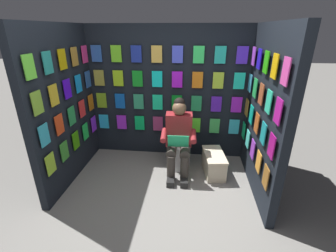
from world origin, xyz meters
TOP-DOWN VIEW (x-y plane):
  - ground_plane at (0.00, 0.00)m, footprint 30.00×30.00m
  - display_wall_back at (0.00, -1.72)m, footprint 2.74×0.14m
  - display_wall_left at (-1.37, -0.83)m, footprint 0.14×1.67m
  - display_wall_right at (1.37, -0.83)m, footprint 0.14×1.67m
  - toilet at (-0.23, -1.31)m, footprint 0.41×0.56m
  - person_reading at (-0.24, -1.08)m, footprint 0.54×0.69m
  - comic_longbox_near at (-0.80, -1.09)m, footprint 0.37×0.63m

SIDE VIEW (x-z plane):
  - ground_plane at x=0.00m, z-range 0.00..0.00m
  - comic_longbox_near at x=-0.80m, z-range 0.00..0.35m
  - toilet at x=-0.23m, z-range -0.06..0.71m
  - person_reading at x=-0.24m, z-range 0.00..1.20m
  - display_wall_back at x=0.00m, z-range 0.00..2.22m
  - display_wall_left at x=-1.37m, z-range 0.00..2.22m
  - display_wall_right at x=1.37m, z-range 0.00..2.22m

